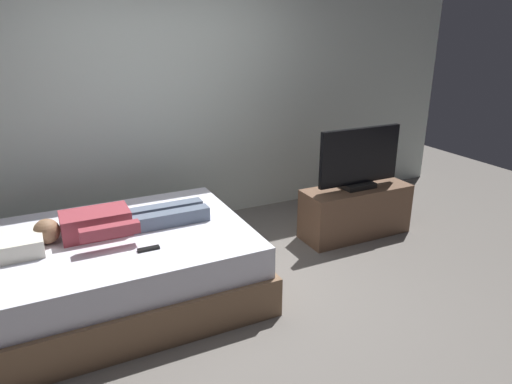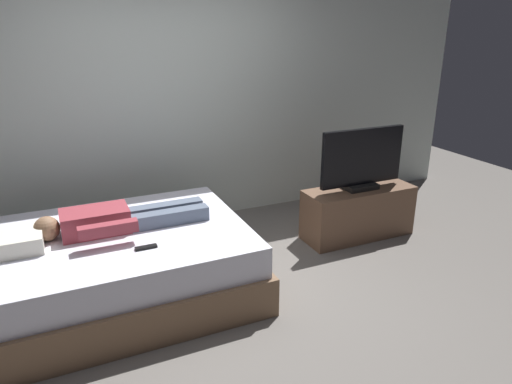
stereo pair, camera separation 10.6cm
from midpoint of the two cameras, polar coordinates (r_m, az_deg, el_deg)
ground_plane at (r=3.58m, az=-2.36°, el=-13.86°), size 10.00×10.00×0.00m
back_wall at (r=4.83m, az=-6.30°, el=12.79°), size 6.40×0.10×2.80m
bed at (r=3.70m, az=-16.15°, el=-8.81°), size 2.04×1.49×0.54m
pillow at (r=3.55m, az=-27.88°, el=-5.63°), size 0.48×0.34×0.12m
person at (r=3.59m, az=-16.37°, el=-3.35°), size 1.26×0.46×0.18m
remote at (r=3.28m, az=-12.53°, el=-6.70°), size 0.15×0.04×0.02m
tv_stand at (r=4.68m, az=13.10°, el=-2.47°), size 1.10×0.40×0.50m
tv at (r=4.51m, az=13.63°, el=3.83°), size 0.88×0.20×0.59m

